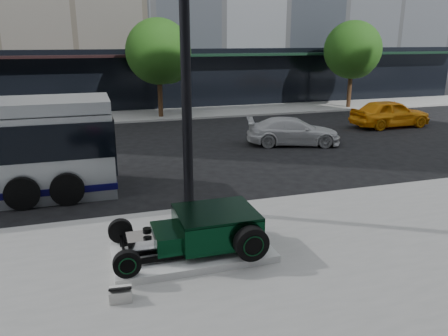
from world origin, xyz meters
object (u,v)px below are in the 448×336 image
object	(u,v)px
lamppost	(186,60)
yellow_taxi	(390,113)
white_sedan	(293,131)
hot_rod	(207,228)

from	to	relation	value
lamppost	yellow_taxi	bearing A→B (deg)	33.73
lamppost	white_sedan	size ratio (longest dim) A/B	2.07
lamppost	yellow_taxi	world-z (taller)	lamppost
yellow_taxi	hot_rod	bearing A→B (deg)	128.85
lamppost	yellow_taxi	xyz separation A→B (m)	(13.24, 8.84, -3.38)
white_sedan	lamppost	bearing A→B (deg)	153.63
yellow_taxi	white_sedan	bearing A→B (deg)	106.20
hot_rod	white_sedan	world-z (taller)	white_sedan
lamppost	yellow_taxi	size ratio (longest dim) A/B	1.98
hot_rod	white_sedan	bearing A→B (deg)	54.46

